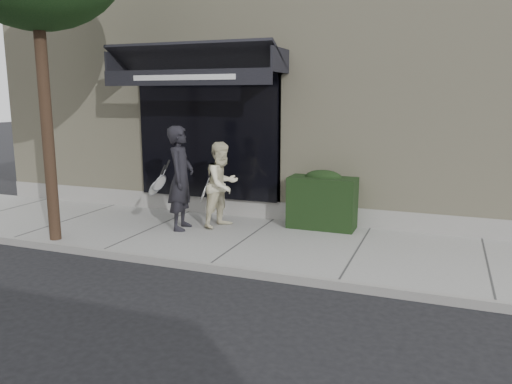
% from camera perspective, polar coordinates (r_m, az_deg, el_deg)
% --- Properties ---
extents(ground, '(80.00, 80.00, 0.00)m').
position_cam_1_polar(ground, '(9.15, -1.05, -6.00)').
color(ground, black).
rests_on(ground, ground).
extents(sidewalk, '(20.00, 3.00, 0.12)m').
position_cam_1_polar(sidewalk, '(9.13, -1.06, -5.64)').
color(sidewalk, gray).
rests_on(sidewalk, ground).
extents(curb, '(20.00, 0.10, 0.14)m').
position_cam_1_polar(curb, '(7.78, -5.38, -8.58)').
color(curb, gray).
rests_on(curb, ground).
extents(building_facade, '(14.30, 8.04, 5.64)m').
position_cam_1_polar(building_facade, '(13.48, 6.93, 11.15)').
color(building_facade, '#BEB591').
rests_on(building_facade, ground).
extents(hedge, '(1.30, 0.70, 1.14)m').
position_cam_1_polar(hedge, '(9.82, 7.65, -0.95)').
color(hedge, black).
rests_on(hedge, sidewalk).
extents(pedestrian_front, '(0.80, 0.91, 2.00)m').
position_cam_1_polar(pedestrian_front, '(9.64, -8.60, 1.58)').
color(pedestrian_front, black).
rests_on(pedestrian_front, sidewalk).
extents(pedestrian_back, '(0.86, 0.98, 1.68)m').
position_cam_1_polar(pedestrian_back, '(9.76, -3.89, 0.84)').
color(pedestrian_back, beige).
rests_on(pedestrian_back, sidewalk).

